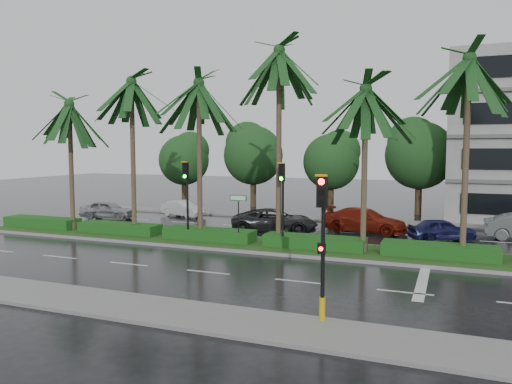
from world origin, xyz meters
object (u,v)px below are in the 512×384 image
at_px(signal_median_left, 186,189).
at_px(car_red, 365,220).
at_px(car_silver, 108,210).
at_px(car_darkgrey, 275,221).
at_px(car_white, 183,208).
at_px(car_blue, 442,230).
at_px(signal_near, 322,242).
at_px(street_sign, 238,207).

distance_m(signal_median_left, car_red, 11.35).
relative_size(car_silver, car_darkgrey, 0.75).
relative_size(signal_median_left, car_white, 1.17).
bearing_deg(car_blue, car_silver, 64.95).
height_order(signal_near, signal_median_left, signal_median_left).
xyz_separation_m(car_silver, car_white, (4.50, 3.19, -0.07)).
xyz_separation_m(street_sign, car_darkgrey, (0.33, 4.87, -1.39)).
distance_m(signal_near, car_white, 24.70).
bearing_deg(car_white, signal_median_left, -132.75).
xyz_separation_m(car_silver, car_blue, (23.13, -0.12, -0.05)).
bearing_deg(car_silver, car_white, -66.96).
relative_size(car_darkgrey, car_blue, 1.44).
relative_size(signal_near, car_darkgrey, 0.82).
distance_m(signal_near, car_red, 17.03).
distance_m(car_silver, car_white, 5.52).
height_order(signal_median_left, car_red, signal_median_left).
relative_size(street_sign, car_blue, 0.71).
bearing_deg(car_darkgrey, street_sign, 161.64).
xyz_separation_m(street_sign, car_silver, (-13.13, 5.97, -1.44)).
distance_m(street_sign, car_red, 9.01).
distance_m(car_white, car_blue, 18.92).
height_order(car_red, car_blue, car_red).
bearing_deg(car_darkgrey, car_blue, -98.75).
distance_m(signal_near, car_silver, 25.68).
height_order(signal_median_left, car_darkgrey, signal_median_left).
bearing_deg(car_red, signal_near, -167.06).
relative_size(street_sign, car_red, 0.50).
distance_m(signal_median_left, street_sign, 3.13).
relative_size(signal_near, car_silver, 1.09).
relative_size(car_silver, car_red, 0.77).
height_order(street_sign, car_red, street_sign).
relative_size(street_sign, car_white, 0.70).
xyz_separation_m(car_silver, car_darkgrey, (13.46, -1.10, 0.06)).
height_order(car_silver, car_darkgrey, car_darkgrey).
bearing_deg(signal_median_left, car_darkgrey, 56.65).
bearing_deg(car_blue, car_red, 50.95).
xyz_separation_m(car_white, car_red, (14.13, -2.16, 0.14)).
height_order(signal_near, car_darkgrey, signal_near).
bearing_deg(car_darkgrey, signal_near, -170.17).
height_order(car_white, car_darkgrey, car_darkgrey).
height_order(signal_near, car_silver, signal_near).
bearing_deg(street_sign, signal_near, -54.66).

